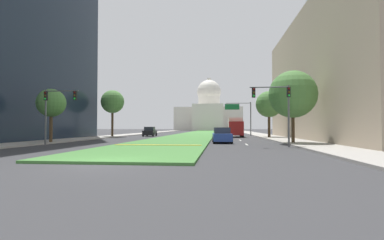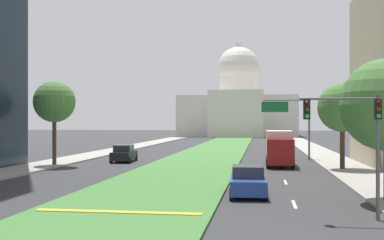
# 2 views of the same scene
# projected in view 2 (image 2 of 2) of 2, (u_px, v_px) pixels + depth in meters

# --- Properties ---
(ground_plane) EXTENTS (273.22, 273.22, 0.00)m
(ground_plane) POSITION_uv_depth(u_px,v_px,m) (219.00, 149.00, 71.14)
(ground_plane) COLOR #333335
(grass_median) EXTENTS (8.29, 111.77, 0.14)m
(grass_median) POSITION_uv_depth(u_px,v_px,m) (215.00, 151.00, 64.99)
(grass_median) COLOR #427A38
(grass_median) RESTS_ON ground_plane
(median_curb_nose) EXTENTS (7.46, 0.50, 0.04)m
(median_curb_nose) POSITION_uv_depth(u_px,v_px,m) (117.00, 212.00, 20.99)
(median_curb_nose) COLOR gold
(median_curb_nose) RESTS_ON grass_median
(lane_dashes_right) EXTENTS (0.16, 53.09, 0.01)m
(lane_dashes_right) POSITION_uv_depth(u_px,v_px,m) (278.00, 162.00, 47.68)
(lane_dashes_right) COLOR silver
(lane_dashes_right) RESTS_ON ground_plane
(sidewalk_left) EXTENTS (4.00, 111.77, 0.15)m
(sidewalk_left) POSITION_uv_depth(u_px,v_px,m) (103.00, 153.00, 60.76)
(sidewalk_left) COLOR #9E9991
(sidewalk_left) RESTS_ON ground_plane
(sidewalk_right) EXTENTS (4.00, 111.77, 0.15)m
(sidewalk_right) POSITION_uv_depth(u_px,v_px,m) (324.00, 155.00, 56.93)
(sidewalk_right) COLOR #9E9991
(sidewalk_right) RESTS_ON ground_plane
(capitol_building) EXTENTS (30.73, 27.65, 25.32)m
(capitol_building) POSITION_uv_depth(u_px,v_px,m) (238.00, 107.00, 131.80)
(capitol_building) COLOR silver
(capitol_building) RESTS_ON ground_plane
(traffic_light_near_right) EXTENTS (3.34, 0.35, 5.20)m
(traffic_light_near_right) POSITION_uv_depth(u_px,v_px,m) (357.00, 129.00, 20.11)
(traffic_light_near_right) COLOR #515456
(traffic_light_near_right) RESTS_ON ground_plane
(overhead_guide_sign) EXTENTS (5.06, 0.20, 6.50)m
(overhead_guide_sign) POSITION_uv_depth(u_px,v_px,m) (292.00, 116.00, 50.94)
(overhead_guide_sign) COLOR #515456
(overhead_guide_sign) RESTS_ON ground_plane
(street_tree_left_mid) EXTENTS (3.78, 3.78, 7.75)m
(street_tree_left_mid) POSITION_uv_depth(u_px,v_px,m) (54.00, 102.00, 43.81)
(street_tree_left_mid) COLOR #4C3823
(street_tree_left_mid) RESTS_ON ground_plane
(street_tree_right_mid) EXTENTS (4.08, 4.08, 7.27)m
(street_tree_right_mid) POSITION_uv_depth(u_px,v_px,m) (342.00, 108.00, 40.08)
(street_tree_right_mid) COLOR #4C3823
(street_tree_right_mid) RESTS_ON ground_plane
(sedan_lead_stopped) EXTENTS (2.16, 4.38, 1.64)m
(sedan_lead_stopped) POSITION_uv_depth(u_px,v_px,m) (248.00, 182.00, 26.64)
(sedan_lead_stopped) COLOR navy
(sedan_lead_stopped) RESTS_ON ground_plane
(sedan_midblock) EXTENTS (2.25, 4.67, 1.71)m
(sedan_midblock) POSITION_uv_depth(u_px,v_px,m) (124.00, 154.00, 48.46)
(sedan_midblock) COLOR black
(sedan_midblock) RESTS_ON ground_plane
(sedan_distant) EXTENTS (2.09, 4.20, 1.84)m
(sedan_distant) POSITION_uv_depth(u_px,v_px,m) (275.00, 147.00, 60.38)
(sedan_distant) COLOR #BCBCC1
(sedan_distant) RESTS_ON ground_plane
(box_truck_delivery) EXTENTS (2.40, 6.40, 3.20)m
(box_truck_delivery) POSITION_uv_depth(u_px,v_px,m) (279.00, 148.00, 43.84)
(box_truck_delivery) COLOR maroon
(box_truck_delivery) RESTS_ON ground_plane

